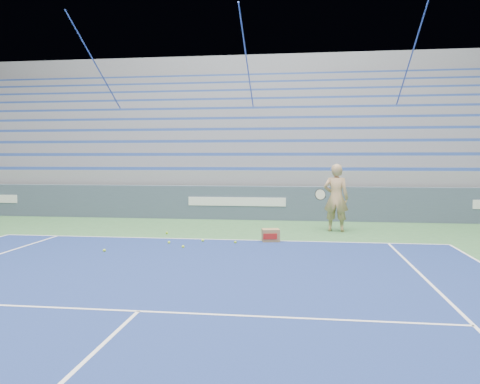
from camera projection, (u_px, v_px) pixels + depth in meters
name	position (u px, v px, depth m)	size (l,w,h in m)	color
sponsor_barrier	(237.00, 203.00, 15.38)	(30.00, 0.32, 1.10)	#3F4D60
bleachers	(254.00, 151.00, 20.91)	(31.00, 9.15, 7.30)	gray
tennis_player	(336.00, 198.00, 12.77)	(0.98, 0.90, 1.85)	tan
ball_box	(271.00, 235.00, 11.21)	(0.46, 0.39, 0.31)	olive
tennis_ball_0	(104.00, 250.00, 9.96)	(0.07, 0.07, 0.07)	#B2E62F
tennis_ball_1	(167.00, 233.00, 12.34)	(0.07, 0.07, 0.07)	#B2E62F
tennis_ball_2	(203.00, 241.00, 11.18)	(0.07, 0.07, 0.07)	#B2E62F
tennis_ball_3	(169.00, 242.00, 10.92)	(0.07, 0.07, 0.07)	#B2E62F
tennis_ball_4	(183.00, 247.00, 10.40)	(0.07, 0.07, 0.07)	#B2E62F
tennis_ball_5	(235.00, 242.00, 10.95)	(0.07, 0.07, 0.07)	#B2E62F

